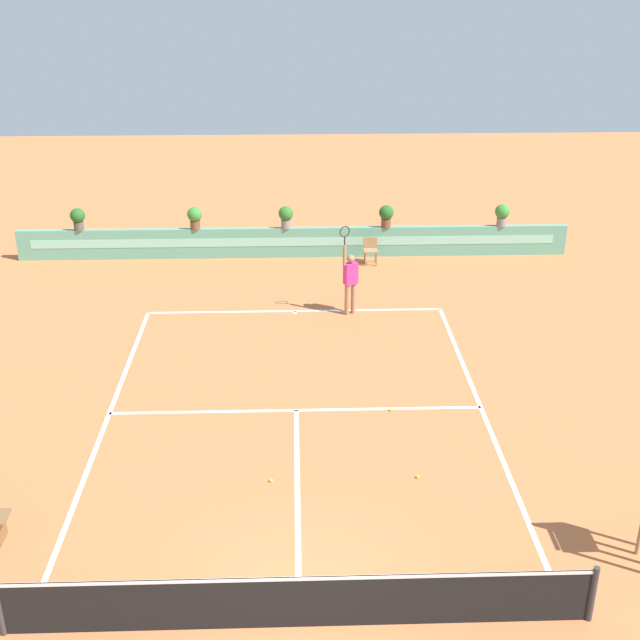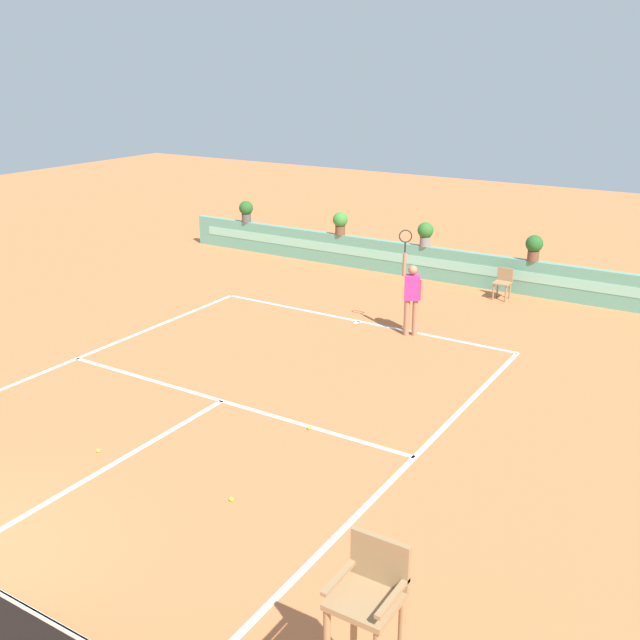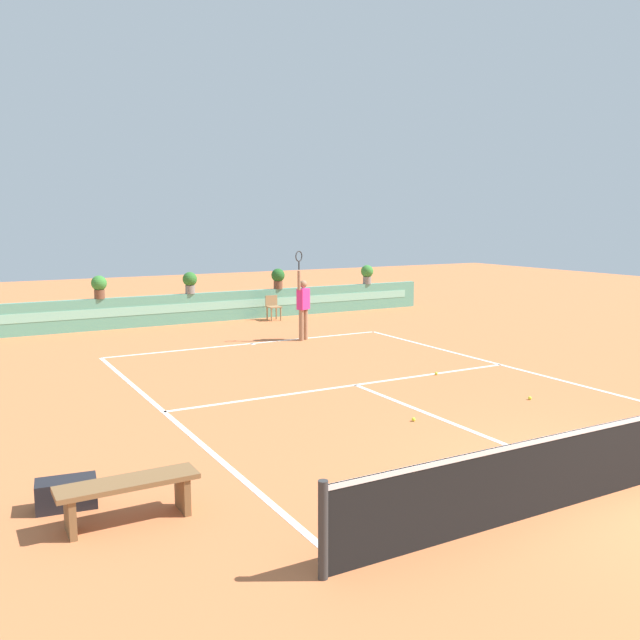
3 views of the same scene
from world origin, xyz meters
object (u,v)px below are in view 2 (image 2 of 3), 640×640
at_px(tennis_player, 412,294).
at_px(potted_plant_far_left, 246,210).
at_px(tennis_ball_by_sideline, 309,428).
at_px(umpire_chair, 368,621).
at_px(ball_kid_chair, 503,282).
at_px(tennis_ball_mid_court, 231,499).
at_px(potted_plant_right, 534,246).
at_px(potted_plant_centre, 425,233).
at_px(potted_plant_left, 340,222).
at_px(tennis_ball_near_baseline, 98,451).

xyz_separation_m(tennis_player, potted_plant_far_left, (-8.48, 4.73, 0.36)).
bearing_deg(tennis_ball_by_sideline, umpire_chair, -52.38).
bearing_deg(potted_plant_far_left, tennis_player, -29.14).
relative_size(ball_kid_chair, tennis_player, 0.33).
distance_m(tennis_player, tennis_ball_mid_court, 8.01).
xyz_separation_m(tennis_ball_by_sideline, potted_plant_right, (0.93, 10.08, 1.38)).
relative_size(potted_plant_right, potted_plant_far_left, 1.00).
xyz_separation_m(ball_kid_chair, potted_plant_far_left, (-9.40, 0.73, 0.93)).
xyz_separation_m(tennis_ball_mid_court, potted_plant_far_left, (-9.27, 12.63, 1.38)).
bearing_deg(tennis_ball_by_sideline, potted_plant_centre, 103.03).
xyz_separation_m(umpire_chair, potted_plant_centre, (-6.22, 15.13, 0.07)).
bearing_deg(umpire_chair, potted_plant_right, 101.05).
distance_m(tennis_player, potted_plant_left, 6.69).
height_order(ball_kid_chair, potted_plant_left, potted_plant_left).
bearing_deg(tennis_ball_mid_court, tennis_player, 95.71).
bearing_deg(umpire_chair, potted_plant_left, 121.20).
bearing_deg(tennis_ball_near_baseline, tennis_ball_mid_court, 0.65).
bearing_deg(potted_plant_left, umpire_chair, -58.80).
distance_m(ball_kid_chair, tennis_player, 4.14).
height_order(tennis_player, tennis_ball_near_baseline, tennis_player).
bearing_deg(potted_plant_left, potted_plant_centre, 0.00).
xyz_separation_m(tennis_player, potted_plant_right, (1.48, 4.73, 0.36)).
bearing_deg(ball_kid_chair, potted_plant_left, 172.62).
xyz_separation_m(potted_plant_right, potted_plant_centre, (-3.27, 0.00, 0.00)).
height_order(umpire_chair, ball_kid_chair, umpire_chair).
bearing_deg(tennis_player, potted_plant_left, 135.02).
bearing_deg(potted_plant_far_left, umpire_chair, -49.52).
relative_size(umpire_chair, potted_plant_left, 2.96).
height_order(tennis_player, potted_plant_centre, tennis_player).
distance_m(potted_plant_far_left, potted_plant_centre, 6.69).
xyz_separation_m(umpire_chair, potted_plant_right, (-2.95, 15.13, 0.07)).
relative_size(umpire_chair, potted_plant_far_left, 2.96).
bearing_deg(potted_plant_centre, ball_kid_chair, -15.11).
distance_m(tennis_player, potted_plant_centre, 5.06).
distance_m(umpire_chair, tennis_player, 11.31).
xyz_separation_m(ball_kid_chair, potted_plant_centre, (-2.71, 0.73, 0.93)).
bearing_deg(potted_plant_right, tennis_player, -107.39).
height_order(tennis_ball_by_sideline, potted_plant_far_left, potted_plant_far_left).
relative_size(ball_kid_chair, tennis_ball_near_baseline, 12.50).
xyz_separation_m(tennis_ball_near_baseline, potted_plant_centre, (0.25, 12.66, 1.38)).
relative_size(umpire_chair, ball_kid_chair, 2.52).
height_order(tennis_player, potted_plant_far_left, tennis_player).
height_order(tennis_ball_near_baseline, potted_plant_left, potted_plant_left).
distance_m(tennis_ball_mid_court, potted_plant_left, 13.85).
bearing_deg(tennis_ball_by_sideline, potted_plant_right, 84.72).
height_order(umpire_chair, potted_plant_far_left, umpire_chair).
bearing_deg(potted_plant_far_left, potted_plant_left, 0.00).
bearing_deg(potted_plant_left, tennis_ball_mid_court, -66.40).
relative_size(tennis_player, potted_plant_left, 3.57).
xyz_separation_m(tennis_player, tennis_ball_near_baseline, (-2.03, -7.94, -1.02)).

